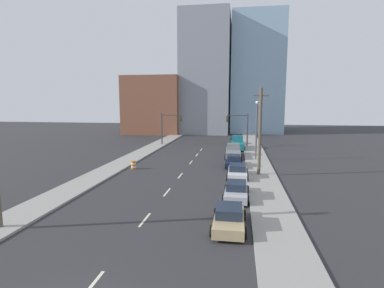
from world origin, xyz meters
TOP-DOWN VIEW (x-y plane):
  - sidewalk_left at (-8.58, 48.77)m, footprint 3.14×97.54m
  - sidewalk_right at (8.58, 48.77)m, footprint 3.14×97.54m
  - lane_stripe_at_2m at (0.00, 2.00)m, footprint 0.16×2.40m
  - lane_stripe_at_9m at (0.00, 9.43)m, footprint 0.16×2.40m
  - lane_stripe_at_16m at (0.00, 15.70)m, footprint 0.16×2.40m
  - lane_stripe_at_22m at (0.00, 21.74)m, footprint 0.16×2.40m
  - lane_stripe_at_29m at (0.00, 29.04)m, footprint 0.16×2.40m
  - lane_stripe_at_35m at (0.00, 34.67)m, footprint 0.16×2.40m
  - lane_stripe_at_40m at (0.00, 39.74)m, footprint 0.16×2.40m
  - building_brick_left at (-15.18, 67.56)m, footprint 14.00×16.00m
  - building_office_center at (-2.42, 71.56)m, footprint 12.00×20.00m
  - building_glass_right at (10.43, 75.56)m, footprint 13.00×20.00m
  - traffic_signal_left at (-6.78, 44.33)m, footprint 3.85×0.35m
  - traffic_signal_right at (6.51, 44.33)m, footprint 3.85×0.35m
  - utility_pole_right_mid at (8.29, 23.04)m, footprint 1.60×0.32m
  - traffic_barrel at (-6.06, 24.07)m, footprint 0.56×0.56m
  - street_lamp at (8.42, 31.68)m, footprint 0.44×0.44m
  - sedan_tan at (5.59, 9.01)m, footprint 2.12×4.57m
  - sedan_silver at (5.98, 15.00)m, footprint 2.14×4.68m
  - sedan_white at (6.04, 21.72)m, footprint 2.18×4.61m
  - sedan_navy at (5.59, 27.03)m, footprint 2.07×4.23m
  - pickup_truck_gray at (5.38, 33.93)m, footprint 2.43×5.98m
  - pickup_truck_teal at (5.97, 41.21)m, footprint 2.41×5.62m
  - sedan_green at (5.47, 46.92)m, footprint 2.26×4.34m

SIDE VIEW (x-z plane):
  - lane_stripe_at_2m at x=0.00m, z-range 0.00..0.01m
  - lane_stripe_at_9m at x=0.00m, z-range 0.00..0.01m
  - lane_stripe_at_16m at x=0.00m, z-range 0.00..0.01m
  - lane_stripe_at_22m at x=0.00m, z-range 0.00..0.01m
  - lane_stripe_at_29m at x=0.00m, z-range 0.00..0.01m
  - lane_stripe_at_35m at x=0.00m, z-range 0.00..0.01m
  - lane_stripe_at_40m at x=0.00m, z-range 0.00..0.01m
  - sidewalk_left at x=-8.58m, z-range 0.00..0.16m
  - sidewalk_right at x=8.58m, z-range 0.00..0.16m
  - traffic_barrel at x=-6.06m, z-range 0.00..0.95m
  - sedan_green at x=5.47m, z-range -0.06..1.31m
  - sedan_silver at x=5.98m, z-range -0.05..1.31m
  - sedan_tan at x=5.59m, z-range -0.05..1.35m
  - sedan_white at x=6.04m, z-range -0.05..1.35m
  - sedan_navy at x=5.59m, z-range -0.07..1.39m
  - pickup_truck_gray at x=5.38m, z-range -0.16..1.68m
  - pickup_truck_teal at x=5.97m, z-range -0.21..2.01m
  - traffic_signal_left at x=-6.78m, z-range 0.85..6.76m
  - traffic_signal_right at x=6.51m, z-range 0.85..6.76m
  - street_lamp at x=8.42m, z-range 0.66..8.63m
  - utility_pole_right_mid at x=8.29m, z-range 0.12..9.38m
  - building_brick_left at x=-15.18m, z-range 0.00..14.17m
  - building_office_center at x=-2.42m, z-range 0.00..29.67m
  - building_glass_right at x=10.43m, z-range 0.00..29.87m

